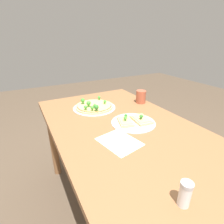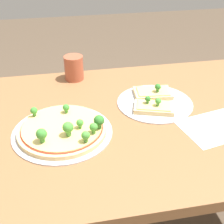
% 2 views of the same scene
% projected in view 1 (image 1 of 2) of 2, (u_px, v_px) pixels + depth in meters
% --- Properties ---
extents(ground_plane, '(8.00, 8.00, 0.00)m').
position_uv_depth(ground_plane, '(121.00, 208.00, 1.36)').
color(ground_plane, brown).
extents(dining_table, '(1.37, 0.81, 0.73)m').
position_uv_depth(dining_table, '(123.00, 138.00, 1.11)').
color(dining_table, brown).
rests_on(dining_table, ground_plane).
extents(pizza_tray_whole, '(0.32, 0.32, 0.07)m').
position_uv_depth(pizza_tray_whole, '(94.00, 106.00, 1.32)').
color(pizza_tray_whole, '#B7B7BC').
rests_on(pizza_tray_whole, dining_table).
extents(pizza_tray_slice, '(0.28, 0.28, 0.06)m').
position_uv_depth(pizza_tray_slice, '(134.00, 121.00, 1.10)').
color(pizza_tray_slice, '#B7B7BC').
rests_on(pizza_tray_slice, dining_table).
extents(drinking_cup, '(0.08, 0.08, 0.10)m').
position_uv_depth(drinking_cup, '(141.00, 97.00, 1.41)').
color(drinking_cup, '#AD5138').
rests_on(drinking_cup, dining_table).
extents(condiment_shaker, '(0.04, 0.04, 0.09)m').
position_uv_depth(condiment_shaker, '(185.00, 194.00, 0.55)').
color(condiment_shaker, silver).
rests_on(condiment_shaker, dining_table).
extents(paper_menu, '(0.24, 0.21, 0.00)m').
position_uv_depth(paper_menu, '(119.00, 142.00, 0.90)').
color(paper_menu, white).
rests_on(paper_menu, dining_table).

